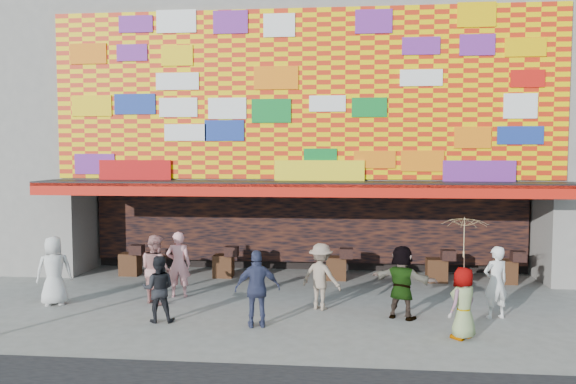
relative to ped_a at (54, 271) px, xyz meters
name	(u,v)px	position (x,y,z in m)	size (l,w,h in m)	color
ground	(289,324)	(6.10, -1.04, -0.88)	(90.00, 90.00, 0.00)	slate
shop_building	(311,115)	(6.10, 7.13, 4.35)	(15.20, 9.40, 10.00)	gray
ped_a	(54,271)	(0.00, 0.00, 0.00)	(0.86, 0.56, 1.76)	silver
ped_b	(178,264)	(2.92, 1.08, 0.00)	(0.64, 0.42, 1.77)	pink
ped_c	(158,289)	(3.11, -1.13, -0.12)	(0.74, 0.58, 1.53)	black
ped_d	(321,276)	(6.77, 0.26, -0.06)	(1.06, 0.61, 1.64)	gray
ped_e	(257,289)	(5.42, -1.31, -0.02)	(1.01, 0.42, 1.72)	#333859
ped_f	(402,282)	(8.68, -0.34, -0.02)	(1.60, 0.51, 1.73)	gray
ped_g	(463,303)	(9.80, -1.65, -0.13)	(0.73, 0.48, 1.50)	gray
ped_h	(496,282)	(10.86, -0.10, -0.03)	(0.62, 0.41, 1.70)	silver
ped_i	(156,269)	(2.50, 0.45, 0.00)	(0.86, 0.67, 1.77)	tan
parasol	(465,237)	(9.80, -1.65, 1.25)	(1.21, 1.22, 1.81)	#FFDCA0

